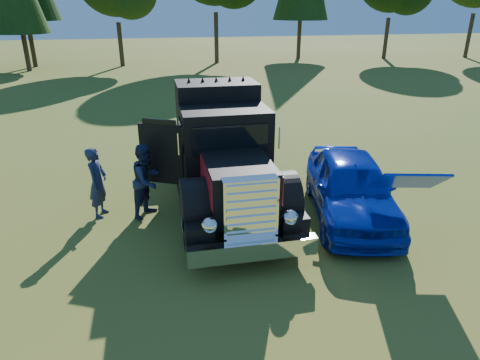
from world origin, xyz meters
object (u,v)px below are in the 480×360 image
object	(u,v)px
spectator_near	(98,183)
diamond_t_truck	(223,156)
spectator_far	(147,180)
hotrod_coupe	(351,186)

from	to	relation	value
spectator_near	diamond_t_truck	bearing A→B (deg)	-71.90
diamond_t_truck	spectator_far	bearing A→B (deg)	-171.02
hotrod_coupe	spectator_far	distance (m)	4.93
spectator_far	diamond_t_truck	bearing A→B (deg)	-44.74
diamond_t_truck	hotrod_coupe	bearing A→B (deg)	-24.90
hotrod_coupe	spectator_near	bearing A→B (deg)	168.18
hotrod_coupe	spectator_near	size ratio (longest dim) A/B	2.75
spectator_near	spectator_far	distance (m)	1.18
spectator_near	spectator_far	bearing A→B (deg)	-83.63
diamond_t_truck	spectator_near	bearing A→B (deg)	-178.18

